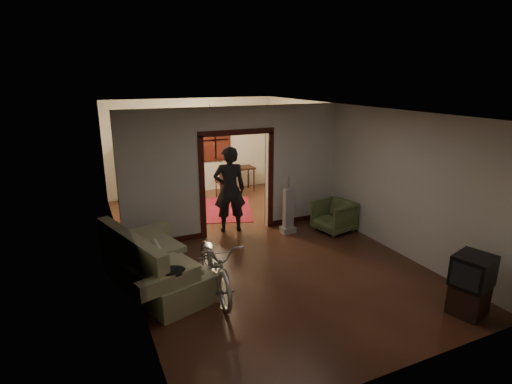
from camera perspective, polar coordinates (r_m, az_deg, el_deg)
floor at (r=8.56m, az=-0.84°, el=-7.22°), size 5.00×8.50×0.01m
ceiling at (r=7.87m, az=-0.93°, el=11.82°), size 5.00×8.50×0.01m
wall_back at (r=12.03m, az=-9.08°, el=6.45°), size 5.00×0.02×2.80m
wall_left at (r=7.49m, az=-18.67°, el=-0.17°), size 0.02×8.50×2.80m
wall_right at (r=9.36m, az=13.31°, el=3.42°), size 0.02×8.50×2.80m
partition_wall at (r=8.77m, az=-2.85°, el=3.00°), size 5.00×0.14×2.80m
door_casing at (r=8.85m, az=-2.82°, el=1.11°), size 1.74×0.20×2.32m
far_window at (r=12.17m, az=-5.87°, el=7.39°), size 0.98×0.06×1.28m
chandelier at (r=10.24m, az=-6.62°, el=10.22°), size 0.24×0.24×0.24m
light_switch at (r=9.17m, az=3.45°, el=2.61°), size 0.08×0.01×0.12m
sofa at (r=6.89m, az=-14.10°, el=-9.22°), size 1.58×2.37×1.00m
rolled_paper at (r=7.17m, az=-13.78°, el=-7.93°), size 0.10×0.80×0.10m
jacket at (r=6.02m, az=-12.06°, el=-11.10°), size 0.45×0.33×0.13m
bicycle at (r=6.58m, az=-5.85°, el=-10.19°), size 0.79×1.90×0.98m
armchair at (r=9.21m, az=11.06°, el=-3.43°), size 0.91×0.89×0.71m
tv_stand at (r=6.88m, az=28.08°, el=-13.38°), size 0.60×0.57×0.45m
crt_tv at (r=6.68m, az=28.61°, el=-9.84°), size 0.65×0.61×0.46m
vacuum at (r=8.94m, az=4.63°, el=-2.67°), size 0.35×0.29×1.03m
person at (r=8.89m, az=-3.80°, el=0.35°), size 0.80×0.61×1.95m
oriental_rug at (r=10.63m, az=-5.06°, el=-2.47°), size 2.17×2.48×0.02m
locker at (r=11.54m, az=-14.51°, el=2.93°), size 0.96×0.72×1.70m
globe at (r=11.35m, az=-14.90°, el=8.28°), size 0.28×0.28×0.28m
desk at (r=12.20m, az=-2.62°, el=1.79°), size 1.04×0.65×0.73m
desk_chair at (r=11.48m, az=-4.53°, el=1.54°), size 0.54×0.54×1.00m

